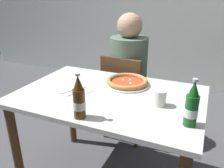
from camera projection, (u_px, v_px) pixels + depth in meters
dining_table_main at (109, 109)px, 1.54m from camera, size 1.20×0.80×0.75m
chair_behind_table at (125, 93)px, 2.15m from camera, size 0.44×0.44×0.85m
diner_seated at (128, 81)px, 2.16m from camera, size 0.34×0.34×1.21m
pizza_margherita_near at (127, 82)px, 1.63m from camera, size 0.32×0.32×0.04m
beer_bottle_left at (192, 106)px, 1.11m from camera, size 0.07×0.07×0.25m
beer_bottle_center at (79, 100)px, 1.18m from camera, size 0.07×0.07×0.25m
napkin_with_cutlery at (74, 91)px, 1.53m from camera, size 0.23×0.23×0.01m
paper_cup at (160, 98)px, 1.33m from camera, size 0.07×0.07×0.09m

